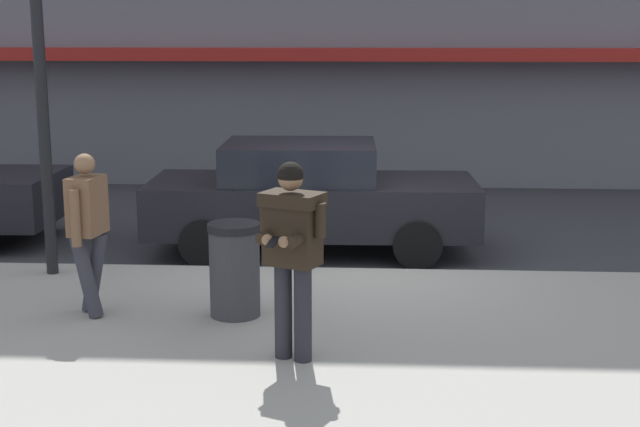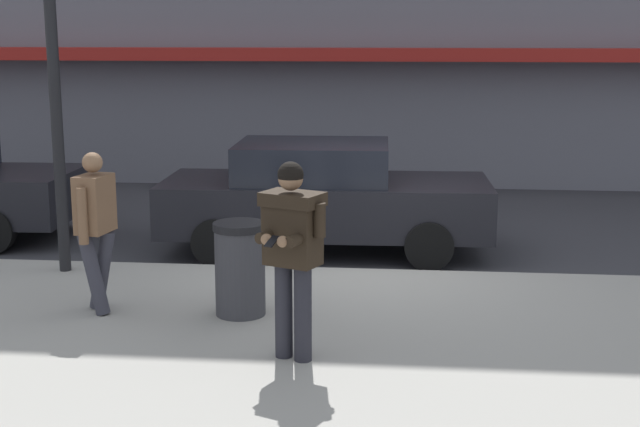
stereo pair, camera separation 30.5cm
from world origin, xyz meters
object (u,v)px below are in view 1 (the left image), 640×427
(pedestrian_dark_coat, at_px, (88,224))
(street_lamp_post, at_px, (37,23))
(man_texting_on_phone, at_px, (292,240))
(parked_sedan_mid, at_px, (310,196))
(trash_bin, at_px, (235,269))

(pedestrian_dark_coat, height_order, street_lamp_post, street_lamp_post)
(man_texting_on_phone, xyz_separation_m, pedestrian_dark_coat, (-2.21, 1.17, -0.14))
(parked_sedan_mid, distance_m, man_texting_on_phone, 4.56)
(pedestrian_dark_coat, bearing_deg, parked_sedan_mid, 58.64)
(parked_sedan_mid, xyz_separation_m, man_texting_on_phone, (0.16, -4.54, 0.46))
(parked_sedan_mid, height_order, street_lamp_post, street_lamp_post)
(pedestrian_dark_coat, relative_size, trash_bin, 1.74)
(pedestrian_dark_coat, height_order, trash_bin, pedestrian_dark_coat)
(pedestrian_dark_coat, bearing_deg, trash_bin, 2.07)
(pedestrian_dark_coat, bearing_deg, street_lamp_post, 122.40)
(man_texting_on_phone, relative_size, trash_bin, 1.84)
(parked_sedan_mid, xyz_separation_m, pedestrian_dark_coat, (-2.05, -3.36, 0.32))
(man_texting_on_phone, bearing_deg, street_lamp_post, 139.56)
(man_texting_on_phone, xyz_separation_m, trash_bin, (-0.71, 1.23, -0.62))
(parked_sedan_mid, bearing_deg, man_texting_on_phone, -87.97)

